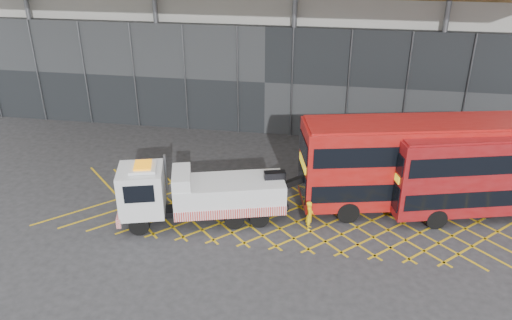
% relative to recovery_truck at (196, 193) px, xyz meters
% --- Properties ---
extents(ground_plane, '(120.00, 120.00, 0.00)m').
position_rel_recovery_truck_xyz_m(ground_plane, '(-0.33, 1.51, -1.65)').
color(ground_plane, '#2B2A2D').
extents(road_markings, '(27.96, 7.16, 0.01)m').
position_rel_recovery_truck_xyz_m(road_markings, '(5.27, 1.51, -1.64)').
color(road_markings, gold).
rests_on(road_markings, ground_plane).
extents(recovery_truck, '(10.18, 4.73, 3.57)m').
position_rel_recovery_truck_xyz_m(recovery_truck, '(0.00, 0.00, 0.00)').
color(recovery_truck, black).
rests_on(recovery_truck, ground_plane).
extents(bus_towed, '(12.99, 5.72, 5.16)m').
position_rel_recovery_truck_xyz_m(bus_towed, '(11.55, 3.37, 1.22)').
color(bus_towed, '#9E0F0C').
rests_on(bus_towed, ground_plane).
extents(bus_second, '(12.13, 5.80, 4.83)m').
position_rel_recovery_truck_xyz_m(bus_second, '(15.78, 3.51, 1.03)').
color(bus_second, maroon).
rests_on(bus_second, ground_plane).
extents(worker, '(0.39, 0.59, 1.61)m').
position_rel_recovery_truck_xyz_m(worker, '(5.97, 0.18, -0.84)').
color(worker, yellow).
rests_on(worker, ground_plane).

